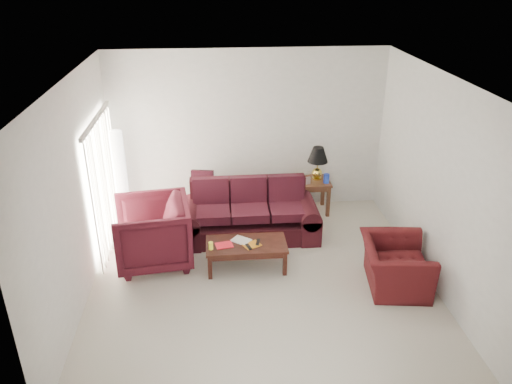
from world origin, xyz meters
TOP-DOWN VIEW (x-y plane):
  - floor at (0.00, 0.00)m, footprint 5.00×5.00m
  - blinds at (-2.42, 1.30)m, footprint 0.10×2.00m
  - sofa at (-0.07, 1.28)m, footprint 2.39×1.14m
  - throw_pillow at (-0.86, 2.09)m, footprint 0.43×0.27m
  - end_table at (1.20, 2.15)m, footprint 0.61×0.61m
  - table_lamp at (1.26, 2.21)m, footprint 0.42×0.42m
  - clock at (1.03, 1.99)m, footprint 0.14×0.07m
  - blue_canister at (1.40, 2.01)m, footprint 0.11×0.11m
  - picture_frame at (1.08, 2.30)m, footprint 0.17×0.19m
  - floor_lamp at (-2.31, 2.09)m, footprint 0.32×0.32m
  - armchair_left at (-1.63, 0.63)m, footprint 1.28×1.25m
  - armchair_right at (1.92, -0.32)m, footprint 1.06×1.18m
  - coffee_table at (-0.19, 0.34)m, footprint 1.33×0.84m
  - magazine_red at (-0.53, 0.30)m, footprint 0.29×0.24m
  - magazine_white at (-0.27, 0.42)m, footprint 0.34×0.33m
  - magazine_orange at (-0.11, 0.27)m, footprint 0.31×0.29m
  - remote_a at (-0.17, 0.19)m, footprint 0.10×0.17m
  - remote_b at (-0.02, 0.31)m, footprint 0.09×0.18m
  - yellow_glass at (-0.73, 0.22)m, footprint 0.08×0.08m

SIDE VIEW (x-z plane):
  - floor at x=0.00m, z-range 0.00..0.00m
  - coffee_table at x=-0.19m, z-range 0.00..0.43m
  - end_table at x=1.20m, z-range 0.00..0.64m
  - armchair_right at x=1.92m, z-range 0.00..0.69m
  - magazine_orange at x=-0.11m, z-range 0.43..0.44m
  - magazine_red at x=-0.53m, z-range 0.43..0.45m
  - magazine_white at x=-0.27m, z-range 0.43..0.45m
  - remote_a at x=-0.17m, z-range 0.45..0.47m
  - remote_b at x=-0.02m, z-range 0.45..0.47m
  - sofa at x=-0.07m, z-range 0.00..0.95m
  - yellow_glass at x=-0.73m, z-range 0.43..0.55m
  - armchair_left at x=-1.63m, z-range 0.00..1.04m
  - clock at x=1.03m, z-range 0.64..0.77m
  - picture_frame at x=1.08m, z-range 0.69..0.74m
  - blue_canister at x=1.40m, z-range 0.64..0.81m
  - throw_pillow at x=-0.86m, z-range 0.52..0.93m
  - floor_lamp at x=-2.31m, z-range 0.00..1.74m
  - table_lamp at x=1.26m, z-range 0.64..1.26m
  - blinds at x=-2.42m, z-range 0.00..2.16m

